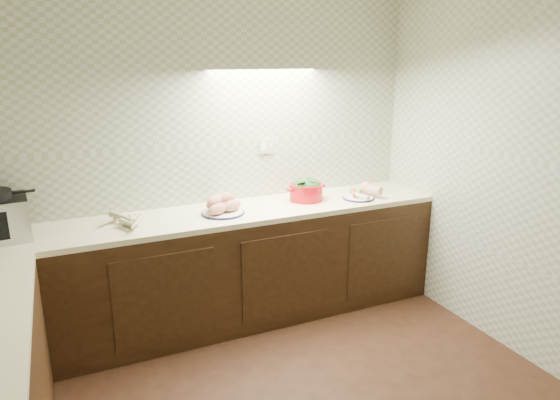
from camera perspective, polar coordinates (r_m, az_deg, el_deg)
name	(u,v)px	position (r m, az deg, el deg)	size (l,w,h in m)	color
room	(309,150)	(2.20, 3.35, 5.73)	(3.60, 3.60, 2.60)	black
counter	(144,343)	(3.05, -15.26, -15.54)	(3.60, 3.60, 0.90)	black
parsnip_pile	(118,221)	(3.60, -18.04, -2.35)	(0.38, 0.38, 0.08)	beige
sweet_potato_plate	(222,206)	(3.71, -6.69, -0.71)	(0.33, 0.32, 0.14)	#12133F
onion_bowl	(218,203)	(3.85, -7.08, -0.34)	(0.14, 0.14, 0.11)	black
dutch_oven	(306,189)	(4.03, 3.01, 1.24)	(0.34, 0.29, 0.19)	red
veg_plate	(362,192)	(4.18, 9.34, 0.90)	(0.32, 0.32, 0.12)	#12133F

